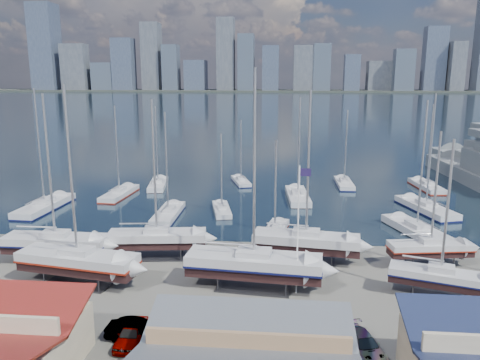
# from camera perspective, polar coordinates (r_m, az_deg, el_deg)

# --- Properties ---
(ground) EXTENTS (1400.00, 1400.00, 0.00)m
(ground) POSITION_cam_1_polar(r_m,az_deg,el_deg) (43.92, 2.51, -12.10)
(ground) COLOR #605E59
(ground) RESTS_ON ground
(water) EXTENTS (1400.00, 600.00, 0.40)m
(water) POSITION_cam_1_polar(r_m,az_deg,el_deg) (350.41, 5.02, 9.37)
(water) COLOR #192539
(water) RESTS_ON ground
(far_shore) EXTENTS (1400.00, 80.00, 2.20)m
(far_shore) POSITION_cam_1_polar(r_m,az_deg,el_deg) (610.17, 5.17, 10.77)
(far_shore) COLOR #2D332D
(far_shore) RESTS_ON ground
(skyline) EXTENTS (639.14, 43.80, 107.69)m
(skyline) POSITION_cam_1_polar(r_m,az_deg,el_deg) (604.12, 4.48, 14.37)
(skyline) COLOR #475166
(skyline) RESTS_ON far_shore
(sailboat_cradle_0) EXTENTS (10.41, 2.93, 16.76)m
(sailboat_cradle_0) POSITION_cam_1_polar(r_m,az_deg,el_deg) (50.29, -21.54, -7.16)
(sailboat_cradle_0) COLOR #2D2D33
(sailboat_cradle_0) RESTS_ON ground
(sailboat_cradle_1) EXTENTS (11.41, 4.93, 17.71)m
(sailboat_cradle_1) POSITION_cam_1_polar(r_m,az_deg,el_deg) (44.74, -19.17, -9.34)
(sailboat_cradle_1) COLOR #2D2D33
(sailboat_cradle_1) RESTS_ON ground
(sailboat_cradle_2) EXTENTS (10.17, 3.99, 16.15)m
(sailboat_cradle_2) POSITION_cam_1_polar(r_m,az_deg,el_deg) (49.01, -10.07, -7.00)
(sailboat_cradle_2) COLOR #2D2D33
(sailboat_cradle_2) RESTS_ON ground
(sailboat_cradle_3) EXTENTS (12.16, 4.43, 18.99)m
(sailboat_cradle_3) POSITION_cam_1_polar(r_m,az_deg,el_deg) (41.51, 1.69, -10.24)
(sailboat_cradle_3) COLOR #2D2D33
(sailboat_cradle_3) RESTS_ON ground
(sailboat_cradle_4) EXTENTS (10.81, 4.27, 17.08)m
(sailboat_cradle_4) POSITION_cam_1_polar(r_m,az_deg,el_deg) (47.65, 8.04, -7.44)
(sailboat_cradle_4) COLOR #2D2D33
(sailboat_cradle_4) RESTS_ON ground
(sailboat_cradle_5) EXTENTS (8.56, 4.73, 13.53)m
(sailboat_cradle_5) POSITION_cam_1_polar(r_m,az_deg,el_deg) (43.07, 23.26, -10.85)
(sailboat_cradle_5) COLOR #2D2D33
(sailboat_cradle_5) RESTS_ON ground
(sailboat_cradle_6) EXTENTS (8.38, 3.50, 13.35)m
(sailboat_cradle_6) POSITION_cam_1_polar(r_m,az_deg,el_deg) (49.67, 22.19, -7.67)
(sailboat_cradle_6) COLOR #2D2D33
(sailboat_cradle_6) RESTS_ON ground
(sailboat_moored_0) EXTENTS (3.92, 11.90, 17.55)m
(sailboat_moored_0) POSITION_cam_1_polar(r_m,az_deg,el_deg) (71.25, -22.69, -3.12)
(sailboat_moored_0) COLOR black
(sailboat_moored_0) RESTS_ON water
(sailboat_moored_1) EXTENTS (3.48, 10.01, 14.70)m
(sailboat_moored_1) POSITION_cam_1_polar(r_m,az_deg,el_deg) (75.36, -14.48, -1.73)
(sailboat_moored_1) COLOR black
(sailboat_moored_1) RESTS_ON water
(sailboat_moored_2) EXTENTS (4.05, 9.69, 14.19)m
(sailboat_moored_2) POSITION_cam_1_polar(r_m,az_deg,el_deg) (80.47, -9.95, -0.62)
(sailboat_moored_2) COLOR black
(sailboat_moored_2) RESTS_ON water
(sailboat_moored_3) EXTENTS (2.79, 9.76, 14.56)m
(sailboat_moored_3) POSITION_cam_1_polar(r_m,az_deg,el_deg) (63.14, -8.74, -4.21)
(sailboat_moored_3) COLOR black
(sailboat_moored_3) RESTS_ON water
(sailboat_moored_4) EXTENTS (3.68, 7.81, 11.38)m
(sailboat_moored_4) POSITION_cam_1_polar(r_m,az_deg,el_deg) (64.50, -2.23, -3.69)
(sailboat_moored_4) COLOR black
(sailboat_moored_4) RESTS_ON water
(sailboat_moored_5) EXTENTS (4.33, 8.08, 11.63)m
(sailboat_moored_5) POSITION_cam_1_polar(r_m,az_deg,el_deg) (81.80, 0.12, -0.22)
(sailboat_moored_5) COLOR black
(sailboat_moored_5) RESTS_ON water
(sailboat_moored_6) EXTENTS (3.57, 8.11, 11.73)m
(sailboat_moored_6) POSITION_cam_1_polar(r_m,az_deg,el_deg) (56.09, 4.27, -6.23)
(sailboat_moored_6) COLOR black
(sailboat_moored_6) RESTS_ON water
(sailboat_moored_7) EXTENTS (3.80, 10.89, 16.15)m
(sailboat_moored_7) POSITION_cam_1_polar(r_m,az_deg,el_deg) (71.68, 7.04, -2.13)
(sailboat_moored_7) COLOR black
(sailboat_moored_7) RESTS_ON water
(sailboat_moored_8) EXTENTS (2.63, 9.06, 13.51)m
(sailboat_moored_8) POSITION_cam_1_polar(r_m,az_deg,el_deg) (81.95, 12.57, -0.51)
(sailboat_moored_8) COLOR black
(sailboat_moored_8) RESTS_ON water
(sailboat_moored_9) EXTENTS (6.41, 11.30, 16.46)m
(sailboat_moored_9) POSITION_cam_1_polar(r_m,az_deg,el_deg) (59.48, 20.73, -5.92)
(sailboat_moored_9) COLOR black
(sailboat_moored_9) RESTS_ON water
(sailboat_moored_10) EXTENTS (6.38, 11.73, 16.89)m
(sailboat_moored_10) POSITION_cam_1_polar(r_m,az_deg,el_deg) (69.80, 21.70, -3.35)
(sailboat_moored_10) COLOR black
(sailboat_moored_10) RESTS_ON water
(sailboat_moored_11) EXTENTS (3.88, 10.08, 14.69)m
(sailboat_moored_11) POSITION_cam_1_polar(r_m,az_deg,el_deg) (83.86, 21.77, -0.81)
(sailboat_moored_11) COLOR black
(sailboat_moored_11) RESTS_ON water
(car_a) EXTENTS (1.78, 4.16, 1.40)m
(car_a) POSITION_cam_1_polar(r_m,az_deg,el_deg) (35.18, -13.05, -17.80)
(car_a) COLOR gray
(car_a) RESTS_ON ground
(car_b) EXTENTS (4.29, 1.57, 1.41)m
(car_b) POSITION_cam_1_polar(r_m,az_deg,el_deg) (35.56, -12.55, -17.41)
(car_b) COLOR gray
(car_b) RESTS_ON ground
(car_c) EXTENTS (3.66, 5.56, 1.42)m
(car_c) POSITION_cam_1_polar(r_m,az_deg,el_deg) (33.65, -4.25, -18.97)
(car_c) COLOR gray
(car_c) RESTS_ON ground
(car_d) EXTENTS (3.02, 4.85, 1.31)m
(car_d) POSITION_cam_1_polar(r_m,az_deg,el_deg) (34.36, 14.83, -18.78)
(car_d) COLOR gray
(car_d) RESTS_ON ground
(flagpole) EXTENTS (0.99, 0.12, 11.21)m
(flagpole) POSITION_cam_1_polar(r_m,az_deg,el_deg) (39.46, 7.20, -5.10)
(flagpole) COLOR white
(flagpole) RESTS_ON ground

